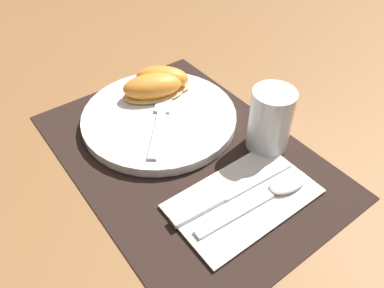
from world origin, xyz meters
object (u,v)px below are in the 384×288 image
juice_glass (270,123)px  knife (231,192)px  fork (161,115)px  citrus_wedge_0 (162,79)px  citrus_wedge_1 (153,88)px  spoon (274,190)px  plate (159,117)px

juice_glass → knife: bearing=-68.5°
juice_glass → fork: (-0.14, -0.10, -0.03)m
citrus_wedge_0 → citrus_wedge_1: 0.03m
citrus_wedge_0 → fork: bearing=-35.3°
juice_glass → fork: size_ratio=0.68×
spoon → citrus_wedge_1: (-0.28, -0.02, 0.03)m
juice_glass → citrus_wedge_0: (-0.21, -0.06, -0.01)m
fork → citrus_wedge_1: citrus_wedge_1 is taller
spoon → fork: bearing=-169.3°
knife → plate: bearing=177.5°
juice_glass → citrus_wedge_1: size_ratio=0.84×
spoon → fork: fork is taller
plate → fork: size_ratio=1.75×
juice_glass → knife: (0.04, -0.11, -0.04)m
citrus_wedge_0 → juice_glass: bearing=14.8°
spoon → citrus_wedge_0: citrus_wedge_0 is taller
fork → citrus_wedge_1: (-0.06, 0.02, 0.01)m
knife → citrus_wedge_1: citrus_wedge_1 is taller
juice_glass → citrus_wedge_1: (-0.20, -0.08, -0.01)m
spoon → fork: 0.22m
plate → citrus_wedge_1: size_ratio=2.16×
plate → spoon: size_ratio=1.38×
fork → spoon: bearing=10.7°
juice_glass → citrus_wedge_0: bearing=-165.2°
juice_glass → fork: bearing=-143.5°
knife → fork: (-0.18, 0.01, 0.01)m
citrus_wedge_0 → citrus_wedge_1: same height
plate → fork: fork is taller
fork → knife: bearing=-2.2°
plate → citrus_wedge_0: bearing=141.8°
citrus_wedge_1 → juice_glass: bearing=22.9°
citrus_wedge_0 → citrus_wedge_1: size_ratio=0.89×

